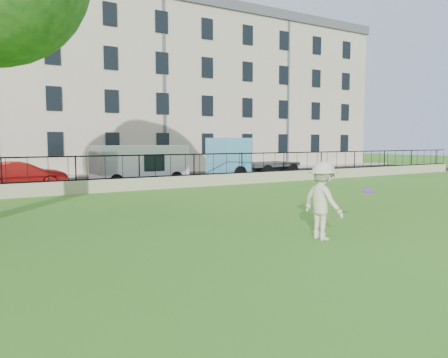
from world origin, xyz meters
TOP-DOWN VIEW (x-y plane):
  - ground at (0.00, 0.00)m, footprint 120.00×120.00m
  - retaining_wall at (0.00, 12.00)m, footprint 50.00×0.40m
  - iron_railing at (0.00, 12.00)m, footprint 50.00×0.05m
  - street at (0.00, 16.70)m, footprint 60.00×9.00m
  - sidewalk at (0.00, 21.90)m, footprint 60.00×1.40m
  - building_row at (0.00, 27.57)m, footprint 56.40×10.40m
  - man at (0.02, -0.53)m, footprint 0.70×1.22m
  - frisbee at (1.41, -0.72)m, footprint 0.28×0.29m
  - red_sedan at (-4.81, 15.40)m, footprint 4.17×1.51m
  - white_van at (1.08, 14.75)m, footprint 5.18×2.21m
  - blue_truck at (8.72, 14.74)m, footprint 6.38×2.99m

SIDE VIEW (x-z plane):
  - ground at x=0.00m, z-range 0.00..0.00m
  - street at x=0.00m, z-range 0.00..0.01m
  - sidewalk at x=0.00m, z-range 0.00..0.12m
  - retaining_wall at x=0.00m, z-range 0.00..0.60m
  - red_sedan at x=-4.81m, z-range 0.00..1.37m
  - man at x=0.02m, z-range 0.00..1.89m
  - white_van at x=1.08m, z-range 0.00..2.14m
  - frisbee at x=1.41m, z-range 1.06..1.18m
  - iron_railing at x=0.00m, z-range 0.59..1.72m
  - blue_truck at x=8.72m, z-range 0.00..2.57m
  - building_row at x=0.00m, z-range 0.02..13.82m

